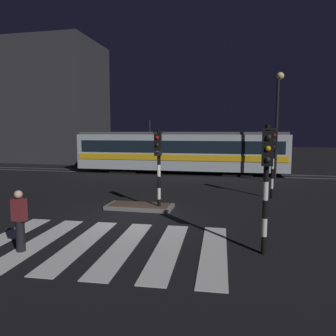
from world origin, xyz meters
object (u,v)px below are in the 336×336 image
(traffic_light_corner_near_right, at_px, (267,170))
(traffic_light_median_centre, at_px, (158,158))
(pedestrian_waiting_at_kerb, at_px, (20,221))
(traffic_light_corner_far_right, at_px, (273,153))
(street_lamp_trackside_right, at_px, (278,114))
(tram, at_px, (180,151))

(traffic_light_corner_near_right, bearing_deg, traffic_light_median_centre, 133.53)
(pedestrian_waiting_at_kerb, bearing_deg, traffic_light_corner_far_right, 49.63)
(traffic_light_corner_near_right, xyz_separation_m, traffic_light_median_centre, (-3.89, 4.10, -0.07))
(traffic_light_corner_near_right, xyz_separation_m, pedestrian_waiting_at_kerb, (-6.49, -1.14, -1.40))
(traffic_light_corner_far_right, bearing_deg, pedestrian_waiting_at_kerb, -130.37)
(traffic_light_corner_near_right, xyz_separation_m, street_lamp_trackside_right, (1.64, 12.50, 2.05))
(street_lamp_trackside_right, bearing_deg, tram, 152.14)
(traffic_light_corner_near_right, height_order, tram, tram)
(traffic_light_corner_far_right, distance_m, tram, 10.41)
(traffic_light_corner_far_right, relative_size, tram, 0.21)
(street_lamp_trackside_right, xyz_separation_m, pedestrian_waiting_at_kerb, (-8.13, -13.63, -3.45))
(traffic_light_median_centre, relative_size, traffic_light_corner_far_right, 0.98)
(tram, bearing_deg, traffic_light_corner_far_right, -54.30)
(traffic_light_corner_far_right, distance_m, pedestrian_waiting_at_kerb, 11.58)
(traffic_light_corner_far_right, distance_m, street_lamp_trackside_right, 5.34)
(street_lamp_trackside_right, bearing_deg, traffic_light_corner_far_right, -98.04)
(traffic_light_corner_near_right, distance_m, traffic_light_median_centre, 5.66)
(traffic_light_corner_near_right, relative_size, traffic_light_corner_far_right, 1.01)
(traffic_light_corner_far_right, xyz_separation_m, pedestrian_waiting_at_kerb, (-7.45, -8.76, -1.39))
(traffic_light_corner_near_right, relative_size, traffic_light_median_centre, 1.03)
(traffic_light_corner_far_right, relative_size, pedestrian_waiting_at_kerb, 2.01)
(traffic_light_corner_near_right, relative_size, tram, 0.21)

